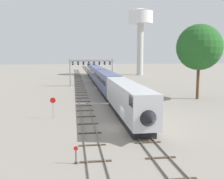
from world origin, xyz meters
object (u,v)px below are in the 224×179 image
at_px(signal_gantry, 91,66).
at_px(stop_sign, 53,105).
at_px(water_tower, 140,22).
at_px(trackside_tree_left, 199,47).
at_px(passenger_train, 102,78).
at_px(switch_stand, 76,157).

height_order(signal_gantry, stop_sign, signal_gantry).
relative_size(water_tower, trackside_tree_left, 1.88).
height_order(passenger_train, switch_stand, passenger_train).
distance_m(passenger_train, trackside_tree_left, 26.92).
relative_size(passenger_train, trackside_tree_left, 6.16).
distance_m(signal_gantry, stop_sign, 37.61).
xyz_separation_m(water_tower, trackside_tree_left, (-3.53, -60.36, -11.50)).
xyz_separation_m(water_tower, switch_stand, (-27.37, -88.66, -20.96)).
bearing_deg(signal_gantry, water_tower, 58.05).
bearing_deg(passenger_train, signal_gantry, 116.49).
height_order(passenger_train, stop_sign, passenger_train).
bearing_deg(water_tower, signal_gantry, -121.95).
xyz_separation_m(signal_gantry, stop_sign, (-7.75, -36.62, -3.72)).
relative_size(stop_sign, trackside_tree_left, 0.20).
distance_m(signal_gantry, water_tower, 45.42).
bearing_deg(switch_stand, signal_gantry, 84.73).
xyz_separation_m(switch_stand, trackside_tree_left, (23.83, 28.30, 9.46)).
xyz_separation_m(passenger_train, trackside_tree_left, (16.73, -19.75, 7.38)).
distance_m(passenger_train, water_tower, 49.16).
relative_size(signal_gantry, switch_stand, 8.29).
height_order(water_tower, trackside_tree_left, water_tower).
xyz_separation_m(passenger_train, switch_stand, (-7.10, -48.05, -2.08)).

